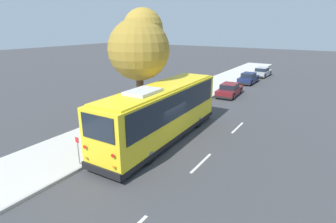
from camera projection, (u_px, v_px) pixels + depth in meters
name	position (u px, v px, depth m)	size (l,w,h in m)	color
ground_plane	(166.00, 144.00, 16.08)	(160.00, 160.00, 0.00)	#3D3D3F
sidewalk_slab	(115.00, 129.00, 18.19)	(80.00, 4.34, 0.15)	beige
curb_strip	(141.00, 136.00, 17.05)	(80.00, 0.14, 0.15)	#AAA69D
shuttle_bus	(162.00, 110.00, 16.12)	(11.04, 2.95, 3.60)	yellow
parked_sedan_maroon	(229.00, 90.00, 27.17)	(4.51, 2.01, 1.28)	maroon
parked_sedan_navy	(248.00, 78.00, 33.18)	(4.18, 1.77, 1.33)	#19234C
parked_sedan_silver	(262.00, 72.00, 37.79)	(4.45, 1.94, 1.29)	#A8AAAF
street_tree	(140.00, 46.00, 17.37)	(4.09, 4.09, 7.91)	brown
sign_post_near	(78.00, 150.00, 13.14)	(0.06, 0.22, 1.48)	gray
sign_post_far	(104.00, 139.00, 14.60)	(0.06, 0.22, 1.36)	gray
lane_stripe_mid	(201.00, 163.00, 13.79)	(2.40, 0.14, 0.01)	silver
lane_stripe_ahead	(238.00, 128.00, 18.61)	(2.40, 0.14, 0.01)	silver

